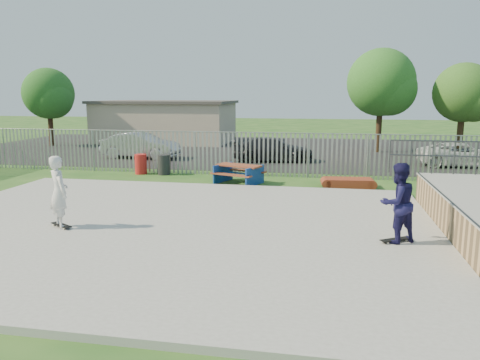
% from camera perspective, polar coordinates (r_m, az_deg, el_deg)
% --- Properties ---
extents(ground, '(120.00, 120.00, 0.00)m').
position_cam_1_polar(ground, '(13.32, -9.38, -5.94)').
color(ground, '#204E1A').
rests_on(ground, ground).
extents(concrete_slab, '(15.00, 12.00, 0.15)m').
position_cam_1_polar(concrete_slab, '(13.30, -9.39, -5.63)').
color(concrete_slab, gray).
rests_on(concrete_slab, ground).
extents(fence, '(26.04, 16.02, 2.00)m').
position_cam_1_polar(fence, '(17.15, -1.13, 1.31)').
color(fence, gray).
rests_on(fence, ground).
extents(picnic_table, '(2.32, 2.12, 0.80)m').
position_cam_1_polar(picnic_table, '(19.69, -0.16, 0.75)').
color(picnic_table, brown).
rests_on(picnic_table, ground).
extents(funbox, '(1.88, 1.06, 0.36)m').
position_cam_1_polar(funbox, '(19.41, 13.04, -0.34)').
color(funbox, maroon).
rests_on(funbox, ground).
extents(trash_bin_red, '(0.56, 0.56, 0.93)m').
position_cam_1_polar(trash_bin_red, '(22.54, -12.00, 1.92)').
color(trash_bin_red, '#B31D1B').
rests_on(trash_bin_red, ground).
extents(trash_bin_grey, '(0.56, 0.56, 0.93)m').
position_cam_1_polar(trash_bin_grey, '(22.14, -9.28, 1.85)').
color(trash_bin_grey, black).
rests_on(trash_bin_grey, ground).
extents(parking_lot, '(40.00, 18.00, 0.02)m').
position_cam_1_polar(parking_lot, '(31.53, 2.40, 3.69)').
color(parking_lot, black).
rests_on(parking_lot, ground).
extents(car_silver, '(4.66, 1.89, 1.50)m').
position_cam_1_polar(car_silver, '(27.92, -12.03, 4.16)').
color(car_silver, '#B2B2B7').
rests_on(car_silver, parking_lot).
extents(car_dark, '(4.78, 2.53, 1.32)m').
position_cam_1_polar(car_dark, '(26.10, 4.04, 3.73)').
color(car_dark, black).
rests_on(car_dark, parking_lot).
extents(car_white, '(4.43, 2.15, 1.22)m').
position_cam_1_polar(car_white, '(26.76, 25.45, 2.80)').
color(car_white, silver).
rests_on(car_white, parking_lot).
extents(building, '(10.40, 6.40, 3.20)m').
position_cam_1_polar(building, '(37.20, -9.07, 7.08)').
color(building, '#BDAC92').
rests_on(building, ground).
extents(tree_left, '(3.60, 3.60, 5.55)m').
position_cam_1_polar(tree_left, '(36.50, -22.32, 9.71)').
color(tree_left, '#3A2517').
rests_on(tree_left, ground).
extents(tree_mid, '(4.26, 4.26, 6.57)m').
position_cam_1_polar(tree_mid, '(31.44, 16.83, 11.29)').
color(tree_mid, '#3A2717').
rests_on(tree_mid, ground).
extents(tree_right, '(3.65, 3.65, 5.63)m').
position_cam_1_polar(tree_right, '(32.41, 25.59, 9.55)').
color(tree_right, '#42301A').
rests_on(tree_right, ground).
extents(skateboard_a, '(0.78, 0.60, 0.08)m').
position_cam_1_polar(skateboard_a, '(12.18, 18.38, -7.00)').
color(skateboard_a, black).
rests_on(skateboard_a, concrete_slab).
extents(skateboard_b, '(0.79, 0.58, 0.08)m').
position_cam_1_polar(skateboard_b, '(13.70, -20.95, -5.23)').
color(skateboard_b, black).
rests_on(skateboard_b, concrete_slab).
extents(skater_navy, '(1.20, 1.14, 1.97)m').
position_cam_1_polar(skater_navy, '(11.94, 18.64, -2.67)').
color(skater_navy, '#161440').
rests_on(skater_navy, concrete_slab).
extents(skater_white, '(0.85, 0.82, 1.97)m').
position_cam_1_polar(skater_white, '(13.49, -21.21, -1.36)').
color(skater_white, silver).
rests_on(skater_white, concrete_slab).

